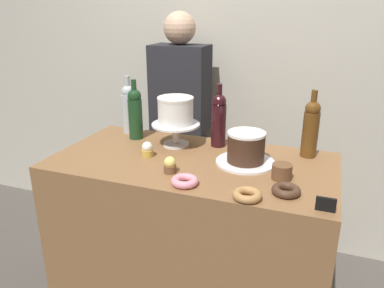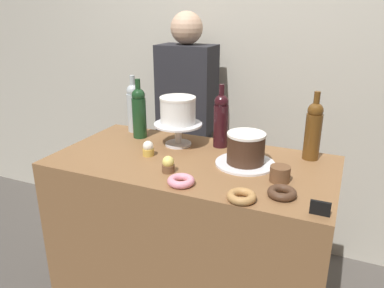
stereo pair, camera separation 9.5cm
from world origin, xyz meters
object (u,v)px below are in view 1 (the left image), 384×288
object	(u,v)px
white_layer_cake	(176,111)
donut_maple	(247,195)
cupcake_vanilla	(147,150)
barista_figure	(181,131)
wine_bottle_amber	(311,128)
donut_chocolate	(286,190)
wine_bottle_clear	(129,108)
cookie_stack	(282,172)
cupcake_lemon	(170,165)
chocolate_round_cake	(246,147)
wine_bottle_dark_red	(219,119)
donut_pink	(185,181)
wine_bottle_green	(135,113)
price_sign_chalkboard	(326,204)
cake_stand_pedestal	(176,130)

from	to	relation	value
white_layer_cake	donut_maple	bearing A→B (deg)	-43.21
cupcake_vanilla	barista_figure	distance (m)	0.73
wine_bottle_amber	donut_chocolate	distance (m)	0.46
wine_bottle_clear	cookie_stack	size ratio (longest dim) A/B	3.87
cupcake_lemon	barista_figure	bearing A→B (deg)	109.05
cupcake_lemon	donut_chocolate	size ratio (longest dim) A/B	0.66
cupcake_vanilla	cookie_stack	xyz separation A→B (m)	(0.64, -0.03, -0.00)
cupcake_lemon	chocolate_round_cake	bearing A→B (deg)	37.36
wine_bottle_dark_red	donut_chocolate	world-z (taller)	wine_bottle_dark_red
barista_figure	donut_maple	bearing A→B (deg)	-55.65
cupcake_vanilla	donut_chocolate	size ratio (longest dim) A/B	0.66
wine_bottle_dark_red	donut_chocolate	xyz separation A→B (m)	(0.40, -0.43, -0.13)
donut_pink	cupcake_lemon	bearing A→B (deg)	139.05
wine_bottle_green	donut_pink	xyz separation A→B (m)	(0.46, -0.45, -0.13)
donut_maple	price_sign_chalkboard	world-z (taller)	price_sign_chalkboard
wine_bottle_amber	price_sign_chalkboard	bearing A→B (deg)	-79.48
wine_bottle_amber	wine_bottle_dark_red	distance (m)	0.45
cupcake_vanilla	wine_bottle_clear	bearing A→B (deg)	131.10
cupcake_lemon	donut_pink	world-z (taller)	cupcake_lemon
price_sign_chalkboard	white_layer_cake	bearing A→B (deg)	149.84
wine_bottle_amber	donut_maple	xyz separation A→B (m)	(-0.18, -0.53, -0.13)
cupcake_vanilla	price_sign_chalkboard	xyz separation A→B (m)	(0.83, -0.25, -0.01)
donut_maple	barista_figure	xyz separation A→B (m)	(-0.66, 0.97, -0.11)
wine_bottle_green	price_sign_chalkboard	distance (m)	1.12
wine_bottle_green	cookie_stack	world-z (taller)	wine_bottle_green
cake_stand_pedestal	donut_maple	size ratio (longest dim) A/B	2.22
cupcake_lemon	donut_pink	size ratio (longest dim) A/B	0.66
cookie_stack	price_sign_chalkboard	world-z (taller)	cookie_stack
cake_stand_pedestal	cookie_stack	bearing A→B (deg)	-21.41
wine_bottle_clear	white_layer_cake	bearing A→B (deg)	-18.68
wine_bottle_amber	donut_chocolate	size ratio (longest dim) A/B	2.91
white_layer_cake	cupcake_lemon	distance (m)	0.38
wine_bottle_clear	donut_maple	size ratio (longest dim) A/B	2.91
wine_bottle_dark_red	cookie_stack	world-z (taller)	wine_bottle_dark_red
donut_pink	cookie_stack	xyz separation A→B (m)	(0.36, 0.19, 0.02)
barista_figure	wine_bottle_clear	bearing A→B (deg)	-110.64
cupcake_lemon	donut_chocolate	bearing A→B (deg)	-3.36
donut_maple	cupcake_vanilla	bearing A→B (deg)	154.89
wine_bottle_dark_red	price_sign_chalkboard	world-z (taller)	wine_bottle_dark_red
cake_stand_pedestal	chocolate_round_cake	world-z (taller)	chocolate_round_cake
cake_stand_pedestal	cookie_stack	size ratio (longest dim) A/B	2.97
wine_bottle_green	donut_maple	world-z (taller)	wine_bottle_green
cupcake_vanilla	donut_pink	world-z (taller)	cupcake_vanilla
white_layer_cake	price_sign_chalkboard	xyz separation A→B (m)	(0.76, -0.44, -0.16)
cupcake_vanilla	price_sign_chalkboard	world-z (taller)	cupcake_vanilla
donut_maple	barista_figure	bearing A→B (deg)	124.35
donut_maple	price_sign_chalkboard	xyz separation A→B (m)	(0.28, 0.01, 0.01)
donut_chocolate	cookie_stack	xyz separation A→B (m)	(-0.03, 0.13, 0.02)
wine_bottle_dark_red	donut_pink	distance (m)	0.50
cookie_stack	donut_pink	bearing A→B (deg)	-152.04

